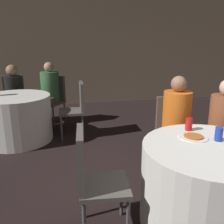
{
  "coord_description": "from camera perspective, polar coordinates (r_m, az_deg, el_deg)",
  "views": [
    {
      "loc": [
        -1.25,
        -1.54,
        1.57
      ],
      "look_at": [
        -0.7,
        0.94,
        0.83
      ],
      "focal_mm": 40.0,
      "sensor_mm": 36.0,
      "label": 1
    }
  ],
  "objects": [
    {
      "name": "wall_back",
      "position": [
        6.39,
        -1.23,
        14.71
      ],
      "size": [
        16.0,
        0.06,
        2.8
      ],
      "color": "gray",
      "rests_on": "ground_plane"
    },
    {
      "name": "table_near",
      "position": [
        2.38,
        20.77,
        -15.45
      ],
      "size": [
        1.12,
        1.12,
        0.73
      ],
      "color": "white",
      "rests_on": "ground_plane"
    },
    {
      "name": "table_far",
      "position": [
        4.24,
        -20.83,
        -1.36
      ],
      "size": [
        1.07,
        1.07,
        0.73
      ],
      "color": "white",
      "rests_on": "ground_plane"
    },
    {
      "name": "chair_near_northeast",
      "position": [
        3.19,
        24.07,
        -4.08
      ],
      "size": [
        0.57,
        0.57,
        0.91
      ],
      "rotation": [
        0.0,
        0.0,
        -3.88
      ],
      "color": "#59514C",
      "rests_on": "ground_plane"
    },
    {
      "name": "chair_near_west",
      "position": [
        2.05,
        -4.54,
        -13.98
      ],
      "size": [
        0.44,
        0.44,
        0.91
      ],
      "rotation": [
        0.0,
        0.0,
        -1.67
      ],
      "color": "#59514C",
      "rests_on": "ground_plane"
    },
    {
      "name": "chair_near_north",
      "position": [
        3.12,
        13.74,
        -3.52
      ],
      "size": [
        0.45,
        0.46,
        0.91
      ],
      "rotation": [
        0.0,
        0.0,
        -3.29
      ],
      "color": "#59514C",
      "rests_on": "ground_plane"
    },
    {
      "name": "chair_far_northeast",
      "position": [
        4.88,
        -13.12,
        3.62
      ],
      "size": [
        0.56,
        0.56,
        0.91
      ],
      "rotation": [
        0.0,
        0.0,
        -3.8
      ],
      "color": "#59514C",
      "rests_on": "ground_plane"
    },
    {
      "name": "chair_far_east",
      "position": [
        4.13,
        -8.05,
        1.63
      ],
      "size": [
        0.42,
        0.41,
        0.91
      ],
      "rotation": [
        0.0,
        0.0,
        1.54
      ],
      "color": "#59514C",
      "rests_on": "ground_plane"
    },
    {
      "name": "chair_far_north",
      "position": [
        5.12,
        -21.39,
        3.52
      ],
      "size": [
        0.46,
        0.46,
        0.91
      ],
      "rotation": [
        0.0,
        0.0,
        -2.98
      ],
      "color": "#59514C",
      "rests_on": "ground_plane"
    },
    {
      "name": "person_green_jacket",
      "position": [
        4.74,
        -14.36,
        3.87
      ],
      "size": [
        0.46,
        0.48,
        1.18
      ],
      "rotation": [
        0.0,
        0.0,
        -3.8
      ],
      "color": "#4C4238",
      "rests_on": "ground_plane"
    },
    {
      "name": "person_floral_shirt",
      "position": [
        3.02,
        23.81,
        -4.22
      ],
      "size": [
        0.46,
        0.47,
        1.17
      ],
      "rotation": [
        0.0,
        0.0,
        -3.88
      ],
      "color": "#4C4238",
      "rests_on": "ground_plane"
    },
    {
      "name": "person_orange_shirt",
      "position": [
        2.96,
        14.76,
        -3.65
      ],
      "size": [
        0.35,
        0.5,
        1.19
      ],
      "rotation": [
        0.0,
        0.0,
        -3.29
      ],
      "color": "#4C4238",
      "rests_on": "ground_plane"
    },
    {
      "name": "person_black_shirt",
      "position": [
        4.95,
        -21.37,
        3.43
      ],
      "size": [
        0.35,
        0.49,
        1.13
      ],
      "rotation": [
        0.0,
        0.0,
        -2.98
      ],
      "color": "#4C4238",
      "rests_on": "ground_plane"
    },
    {
      "name": "pizza_plate_near",
      "position": [
        2.35,
        18.11,
        -5.41
      ],
      "size": [
        0.25,
        0.25,
        0.02
      ],
      "color": "white",
      "rests_on": "table_near"
    },
    {
      "name": "soda_can_red",
      "position": [
        2.5,
        17.14,
        -2.69
      ],
      "size": [
        0.07,
        0.07,
        0.12
      ],
      "color": "red",
      "rests_on": "table_near"
    },
    {
      "name": "soda_can_blue",
      "position": [
        2.34,
        23.23,
        -4.66
      ],
      "size": [
        0.07,
        0.07,
        0.12
      ],
      "color": "#1E38A5",
      "rests_on": "table_near"
    }
  ]
}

